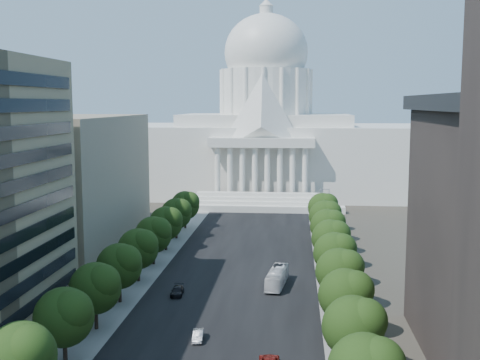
% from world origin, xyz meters
% --- Properties ---
extents(road_asphalt, '(30.00, 260.00, 0.01)m').
position_xyz_m(road_asphalt, '(0.00, 90.00, 0.00)').
color(road_asphalt, black).
rests_on(road_asphalt, ground).
extents(sidewalk_left, '(8.00, 260.00, 0.02)m').
position_xyz_m(sidewalk_left, '(-19.00, 90.00, 0.00)').
color(sidewalk_left, gray).
rests_on(sidewalk_left, ground).
extents(sidewalk_right, '(8.00, 260.00, 0.02)m').
position_xyz_m(sidewalk_right, '(19.00, 90.00, 0.00)').
color(sidewalk_right, gray).
rests_on(sidewalk_right, ground).
extents(capitol, '(120.00, 56.00, 73.00)m').
position_xyz_m(capitol, '(0.00, 184.89, 20.01)').
color(capitol, white).
rests_on(capitol, ground).
extents(office_block_left_far, '(38.00, 52.00, 30.00)m').
position_xyz_m(office_block_left_far, '(-48.00, 100.00, 15.00)').
color(office_block_left_far, gray).
rests_on(office_block_left_far, ground).
extents(tree_l_b, '(7.79, 7.60, 9.97)m').
position_xyz_m(tree_l_b, '(-17.66, 23.81, 6.45)').
color(tree_l_b, '#33261C').
rests_on(tree_l_b, ground).
extents(tree_l_c, '(7.79, 7.60, 9.97)m').
position_xyz_m(tree_l_c, '(-17.66, 35.81, 6.45)').
color(tree_l_c, '#33261C').
rests_on(tree_l_c, ground).
extents(tree_l_d, '(7.79, 7.60, 9.97)m').
position_xyz_m(tree_l_d, '(-17.66, 47.81, 6.45)').
color(tree_l_d, '#33261C').
rests_on(tree_l_d, ground).
extents(tree_l_e, '(7.79, 7.60, 9.97)m').
position_xyz_m(tree_l_e, '(-17.66, 59.81, 6.45)').
color(tree_l_e, '#33261C').
rests_on(tree_l_e, ground).
extents(tree_l_f, '(7.79, 7.60, 9.97)m').
position_xyz_m(tree_l_f, '(-17.66, 71.81, 6.45)').
color(tree_l_f, '#33261C').
rests_on(tree_l_f, ground).
extents(tree_l_g, '(7.79, 7.60, 9.97)m').
position_xyz_m(tree_l_g, '(-17.66, 83.81, 6.45)').
color(tree_l_g, '#33261C').
rests_on(tree_l_g, ground).
extents(tree_l_h, '(7.79, 7.60, 9.97)m').
position_xyz_m(tree_l_h, '(-17.66, 95.81, 6.45)').
color(tree_l_h, '#33261C').
rests_on(tree_l_h, ground).
extents(tree_l_i, '(7.79, 7.60, 9.97)m').
position_xyz_m(tree_l_i, '(-17.66, 107.81, 6.45)').
color(tree_l_i, '#33261C').
rests_on(tree_l_i, ground).
extents(tree_l_j, '(7.79, 7.60, 9.97)m').
position_xyz_m(tree_l_j, '(-17.66, 119.81, 6.45)').
color(tree_l_j, '#33261C').
rests_on(tree_l_j, ground).
extents(tree_r_c, '(7.79, 7.60, 9.97)m').
position_xyz_m(tree_r_c, '(18.34, 35.81, 6.45)').
color(tree_r_c, '#33261C').
rests_on(tree_r_c, ground).
extents(tree_r_d, '(7.79, 7.60, 9.97)m').
position_xyz_m(tree_r_d, '(18.34, 47.81, 6.45)').
color(tree_r_d, '#33261C').
rests_on(tree_r_d, ground).
extents(tree_r_e, '(7.79, 7.60, 9.97)m').
position_xyz_m(tree_r_e, '(18.34, 59.81, 6.45)').
color(tree_r_e, '#33261C').
rests_on(tree_r_e, ground).
extents(tree_r_f, '(7.79, 7.60, 9.97)m').
position_xyz_m(tree_r_f, '(18.34, 71.81, 6.45)').
color(tree_r_f, '#33261C').
rests_on(tree_r_f, ground).
extents(tree_r_g, '(7.79, 7.60, 9.97)m').
position_xyz_m(tree_r_g, '(18.34, 83.81, 6.45)').
color(tree_r_g, '#33261C').
rests_on(tree_r_g, ground).
extents(tree_r_h, '(7.79, 7.60, 9.97)m').
position_xyz_m(tree_r_h, '(18.34, 95.81, 6.45)').
color(tree_r_h, '#33261C').
rests_on(tree_r_h, ground).
extents(tree_r_i, '(7.79, 7.60, 9.97)m').
position_xyz_m(tree_r_i, '(18.34, 107.81, 6.45)').
color(tree_r_i, '#33261C').
rests_on(tree_r_i, ground).
extents(tree_r_j, '(7.79, 7.60, 9.97)m').
position_xyz_m(tree_r_j, '(18.34, 119.81, 6.45)').
color(tree_r_j, '#33261C').
rests_on(tree_r_j, ground).
extents(streetlight_b, '(2.61, 0.44, 9.00)m').
position_xyz_m(streetlight_b, '(19.90, 35.00, 5.82)').
color(streetlight_b, gray).
rests_on(streetlight_b, ground).
extents(streetlight_c, '(2.61, 0.44, 9.00)m').
position_xyz_m(streetlight_c, '(19.90, 60.00, 5.82)').
color(streetlight_c, gray).
rests_on(streetlight_c, ground).
extents(streetlight_d, '(2.61, 0.44, 9.00)m').
position_xyz_m(streetlight_d, '(19.90, 85.00, 5.82)').
color(streetlight_d, gray).
rests_on(streetlight_d, ground).
extents(streetlight_e, '(2.61, 0.44, 9.00)m').
position_xyz_m(streetlight_e, '(19.90, 110.00, 5.82)').
color(streetlight_e, gray).
rests_on(streetlight_e, ground).
extents(streetlight_f, '(2.61, 0.44, 9.00)m').
position_xyz_m(streetlight_f, '(19.90, 135.00, 5.82)').
color(streetlight_f, gray).
rests_on(streetlight_f, ground).
extents(car_silver, '(1.68, 4.14, 1.33)m').
position_xyz_m(car_silver, '(-2.42, 45.10, 0.67)').
color(car_silver, '#98999F').
rests_on(car_silver, ground).
extents(car_dark_b, '(2.28, 4.99, 1.42)m').
position_xyz_m(car_dark_b, '(-9.21, 64.46, 0.71)').
color(car_dark_b, black).
rests_on(car_dark_b, ground).
extents(city_bus, '(4.10, 11.69, 3.19)m').
position_xyz_m(city_bus, '(7.79, 71.28, 1.59)').
color(city_bus, silver).
rests_on(city_bus, ground).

